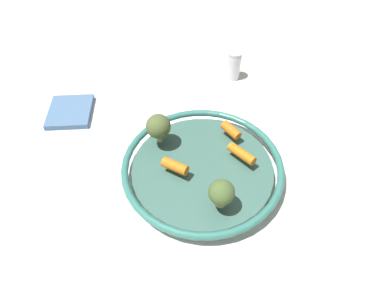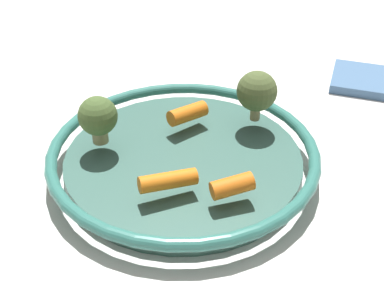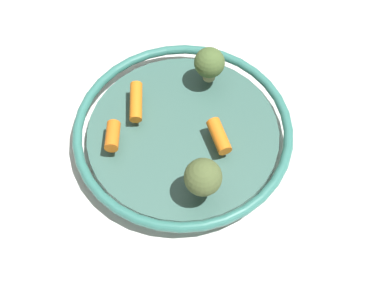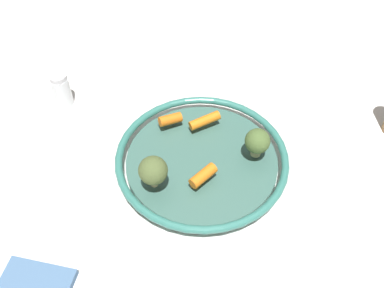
{
  "view_description": "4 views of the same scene",
  "coord_description": "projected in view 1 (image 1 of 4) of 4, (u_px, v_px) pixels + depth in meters",
  "views": [
    {
      "loc": [
        0.4,
        -0.15,
        0.56
      ],
      "look_at": [
        -0.03,
        -0.01,
        0.07
      ],
      "focal_mm": 31.54,
      "sensor_mm": 36.0,
      "label": 1
    },
    {
      "loc": [
        -0.05,
        0.5,
        0.39
      ],
      "look_at": [
        -0.01,
        0.03,
        0.06
      ],
      "focal_mm": 47.49,
      "sensor_mm": 36.0,
      "label": 2
    },
    {
      "loc": [
        -0.41,
        -0.19,
        0.72
      ],
      "look_at": [
        -0.03,
        -0.03,
        0.05
      ],
      "focal_mm": 52.11,
      "sensor_mm": 36.0,
      "label": 3
    },
    {
      "loc": [
        -0.03,
        -0.54,
        0.68
      ],
      "look_at": [
        -0.02,
        -0.0,
        0.07
      ],
      "focal_mm": 41.96,
      "sensor_mm": 36.0,
      "label": 4
    }
  ],
  "objects": [
    {
      "name": "ground_plane",
      "position": [
        202.0,
        174.0,
        0.7
      ],
      "size": [
        2.51,
        2.51,
        0.0
      ],
      "primitive_type": "plane",
      "color": "silver"
    },
    {
      "name": "serving_bowl",
      "position": [
        202.0,
        168.0,
        0.69
      ],
      "size": [
        0.33,
        0.33,
        0.04
      ],
      "color": "#3D665B",
      "rests_on": "ground_plane"
    },
    {
      "name": "baby_carrot_right",
      "position": [
        231.0,
        130.0,
        0.73
      ],
      "size": [
        0.05,
        0.04,
        0.02
      ],
      "primitive_type": "cylinder",
      "rotation": [
        1.65,
        0.0,
        1.98
      ],
      "color": "orange",
      "rests_on": "serving_bowl"
    },
    {
      "name": "baby_carrot_back",
      "position": [
        175.0,
        165.0,
        0.66
      ],
      "size": [
        0.05,
        0.05,
        0.02
      ],
      "primitive_type": "cylinder",
      "rotation": [
        1.52,
        0.0,
        2.31
      ],
      "color": "orange",
      "rests_on": "serving_bowl"
    },
    {
      "name": "baby_carrot_center",
      "position": [
        242.0,
        154.0,
        0.68
      ],
      "size": [
        0.07,
        0.04,
        0.02
      ],
      "primitive_type": "cylinder",
      "rotation": [
        1.5,
        0.0,
        2.01
      ],
      "color": "orange",
      "rests_on": "serving_bowl"
    },
    {
      "name": "broccoli_floret_edge",
      "position": [
        158.0,
        127.0,
        0.69
      ],
      "size": [
        0.05,
        0.05,
        0.07
      ],
      "color": "tan",
      "rests_on": "serving_bowl"
    },
    {
      "name": "broccoli_floret_large",
      "position": [
        223.0,
        193.0,
        0.59
      ],
      "size": [
        0.05,
        0.05,
        0.06
      ],
      "color": "tan",
      "rests_on": "serving_bowl"
    },
    {
      "name": "salt_shaker",
      "position": [
        234.0,
        65.0,
        0.9
      ],
      "size": [
        0.04,
        0.04,
        0.08
      ],
      "color": "silver",
      "rests_on": "ground_plane"
    },
    {
      "name": "dish_towel",
      "position": [
        70.0,
        112.0,
        0.83
      ],
      "size": [
        0.13,
        0.13,
        0.01
      ],
      "primitive_type": "cube",
      "rotation": [
        0.0,
        0.0,
        -0.24
      ],
      "color": "#4C7099",
      "rests_on": "ground_plane"
    }
  ]
}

